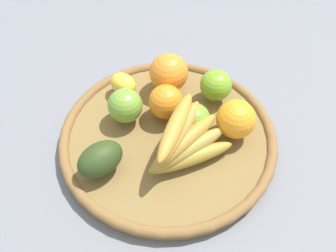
% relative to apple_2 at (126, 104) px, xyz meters
% --- Properties ---
extents(ground_plane, '(2.40, 2.40, 0.00)m').
position_rel_apple_2_xyz_m(ground_plane, '(-0.10, 0.00, -0.07)').
color(ground_plane, slate).
rests_on(ground_plane, ground).
extents(basket, '(0.44, 0.44, 0.03)m').
position_rel_apple_2_xyz_m(basket, '(-0.10, 0.00, -0.05)').
color(basket, olive).
rests_on(basket, ground_plane).
extents(apple_2, '(0.10, 0.10, 0.07)m').
position_rel_apple_2_xyz_m(apple_2, '(0.00, 0.00, 0.00)').
color(apple_2, '#75A836').
rests_on(apple_2, basket).
extents(avocado, '(0.09, 0.11, 0.06)m').
position_rel_apple_2_xyz_m(avocado, '(-0.02, 0.13, -0.01)').
color(avocado, '#2F421A').
rests_on(avocado, basket).
extents(orange_0, '(0.11, 0.11, 0.08)m').
position_rel_apple_2_xyz_m(orange_0, '(-0.21, -0.05, 0.00)').
color(orange_0, orange).
rests_on(orange_0, basket).
extents(orange_2, '(0.08, 0.08, 0.08)m').
position_rel_apple_2_xyz_m(orange_2, '(-0.04, -0.11, 0.01)').
color(orange_2, orange).
rests_on(orange_2, basket).
extents(banana_bunch, '(0.14, 0.17, 0.09)m').
position_rel_apple_2_xyz_m(banana_bunch, '(-0.15, 0.04, 0.01)').
color(banana_bunch, '#A98B30').
rests_on(banana_bunch, basket).
extents(apple_0, '(0.10, 0.10, 0.07)m').
position_rel_apple_2_xyz_m(apple_0, '(-0.14, -0.13, -0.00)').
color(apple_0, '#75AC28').
rests_on(apple_0, basket).
extents(orange_1, '(0.10, 0.10, 0.07)m').
position_rel_apple_2_xyz_m(orange_1, '(-0.07, -0.04, 0.00)').
color(orange_1, orange).
rests_on(orange_1, basket).
extents(lemon_0, '(0.07, 0.06, 0.05)m').
position_rel_apple_2_xyz_m(lemon_0, '(0.04, -0.06, -0.01)').
color(lemon_0, yellow).
rests_on(lemon_0, basket).
extents(apple_1, '(0.08, 0.08, 0.06)m').
position_rel_apple_2_xyz_m(apple_1, '(-0.14, -0.02, -0.00)').
color(apple_1, '#75A32E').
rests_on(apple_1, basket).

